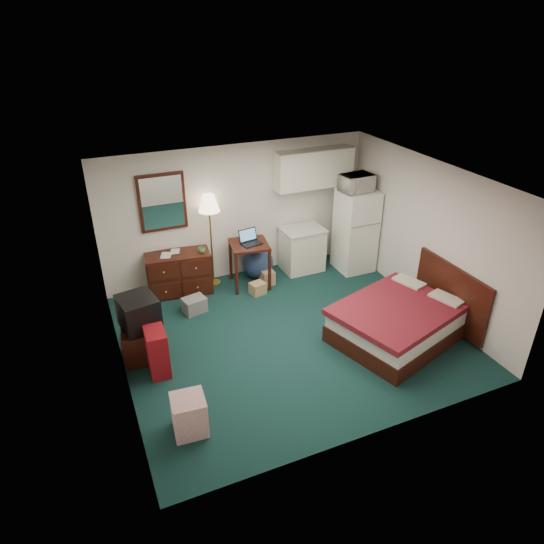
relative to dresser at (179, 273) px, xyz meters
name	(u,v)px	position (x,y,z in m)	size (l,w,h in m)	color
floor	(288,334)	(1.24, -1.98, -0.38)	(5.00, 4.50, 0.01)	#0F272B
ceiling	(291,181)	(1.24, -1.98, 2.12)	(5.00, 4.50, 0.01)	silver
walls	(290,264)	(1.24, -1.98, 0.87)	(5.01, 4.51, 2.50)	silver
mirror	(162,202)	(-0.11, 0.24, 1.27)	(0.80, 0.06, 1.00)	white
upper_cabinets	(314,168)	(2.69, 0.10, 1.57)	(1.50, 0.35, 0.70)	white
headboard	(450,295)	(3.70, -2.73, 0.17)	(0.06, 1.56, 1.00)	black
dresser	(179,273)	(0.00, 0.00, 0.00)	(1.12, 0.51, 0.77)	black
floor_lamp	(211,241)	(0.65, 0.07, 0.48)	(0.37, 0.37, 1.73)	gold
desk	(250,264)	(1.26, -0.24, 0.04)	(0.66, 0.66, 0.84)	black
exercise_ball	(258,263)	(1.50, -0.02, -0.09)	(0.59, 0.59, 0.59)	navy
kitchen_counter	(302,250)	(2.42, -0.07, 0.03)	(0.76, 0.58, 0.83)	white
fridge	(355,231)	(3.37, -0.42, 0.42)	(0.66, 0.66, 1.60)	white
bed	(397,323)	(2.72, -2.73, -0.09)	(1.81, 1.41, 0.58)	maroon
tv_stand	(141,342)	(-0.97, -1.63, -0.13)	(0.51, 0.55, 0.51)	black
suitcase	(157,352)	(-0.81, -2.08, -0.03)	(0.27, 0.43, 0.70)	#670210
retail_box	(189,415)	(-0.70, -3.31, -0.14)	(0.40, 0.40, 0.50)	silver
file_bin	(194,305)	(0.06, -0.74, -0.25)	(0.37, 0.28, 0.26)	slate
cardboard_box_a	(258,288)	(1.26, -0.62, -0.27)	(0.26, 0.22, 0.22)	tan
cardboard_box_b	(267,277)	(1.56, -0.34, -0.25)	(0.23, 0.27, 0.27)	tan
laptop	(251,238)	(1.29, -0.28, 0.58)	(0.35, 0.29, 0.24)	black
crt_tv	(138,312)	(-0.94, -1.60, 0.36)	(0.51, 0.55, 0.47)	black
microwave	(357,181)	(3.28, -0.45, 1.41)	(0.58, 0.32, 0.39)	white
book_a	(160,250)	(-0.28, 0.02, 0.50)	(0.18, 0.02, 0.24)	tan
book_b	(170,247)	(-0.09, 0.10, 0.49)	(0.16, 0.02, 0.21)	tan
mug	(202,249)	(0.41, -0.12, 0.45)	(0.13, 0.10, 0.13)	#508946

